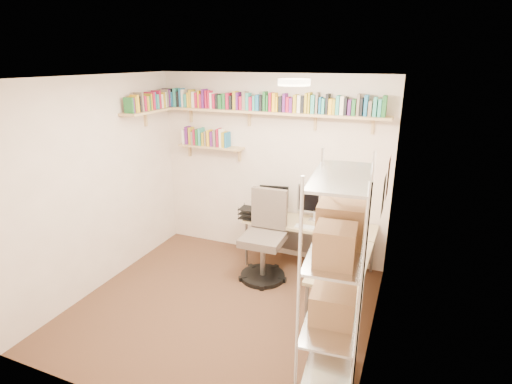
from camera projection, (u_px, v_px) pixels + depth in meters
ground at (223, 307)px, 4.52m from camera, size 3.20×3.20×0.00m
room_shell at (220, 175)px, 4.02m from camera, size 3.24×3.04×2.52m
wall_shelves at (235, 111)px, 5.17m from camera, size 3.12×1.09×0.80m
corner_desk at (308, 231)px, 4.94m from camera, size 1.74×1.70×1.13m
office_chair at (265, 242)px, 5.01m from camera, size 0.59×0.61×1.13m
wire_rack at (336, 261)px, 3.00m from camera, size 0.50×0.90×1.99m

